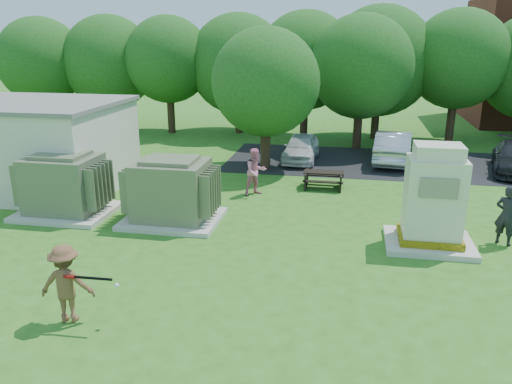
% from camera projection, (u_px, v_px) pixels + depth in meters
% --- Properties ---
extents(ground, '(120.00, 120.00, 0.00)m').
position_uv_depth(ground, '(223.00, 299.00, 11.27)').
color(ground, '#2D6619').
rests_on(ground, ground).
extents(parking_strip, '(20.00, 6.00, 0.01)m').
position_uv_depth(parking_strip, '(446.00, 166.00, 22.67)').
color(parking_strip, '#232326').
rests_on(parking_strip, ground).
extents(transformer_left, '(3.00, 2.40, 2.07)m').
position_uv_depth(transformer_left, '(64.00, 186.00, 16.35)').
color(transformer_left, beige).
rests_on(transformer_left, ground).
extents(transformer_right, '(3.00, 2.40, 2.07)m').
position_uv_depth(transformer_right, '(172.00, 192.00, 15.69)').
color(transformer_right, beige).
rests_on(transformer_right, ground).
extents(generator_cabinet, '(2.40, 1.96, 2.92)m').
position_uv_depth(generator_cabinet, '(433.00, 203.00, 13.75)').
color(generator_cabinet, beige).
rests_on(generator_cabinet, ground).
extents(picnic_table, '(1.53, 1.15, 0.66)m').
position_uv_depth(picnic_table, '(324.00, 178.00, 19.30)').
color(picnic_table, black).
rests_on(picnic_table, ground).
extents(batter, '(1.19, 0.81, 1.70)m').
position_uv_depth(batter, '(66.00, 284.00, 10.20)').
color(batter, brown).
rests_on(batter, ground).
extents(person_by_generator, '(0.76, 0.69, 1.74)m').
position_uv_depth(person_by_generator, '(507.00, 215.00, 13.97)').
color(person_by_generator, black).
rests_on(person_by_generator, ground).
extents(person_at_picnic, '(1.08, 1.05, 1.75)m').
position_uv_depth(person_at_picnic, '(256.00, 172.00, 18.36)').
color(person_at_picnic, pink).
rests_on(person_at_picnic, ground).
extents(car_white, '(1.59, 3.73, 1.26)m').
position_uv_depth(car_white, '(301.00, 148.00, 23.41)').
color(car_white, silver).
rests_on(car_white, ground).
extents(car_silver_a, '(2.05, 4.62, 1.48)m').
position_uv_depth(car_silver_a, '(393.00, 147.00, 23.10)').
color(car_silver_a, '#ADACB1').
rests_on(car_silver_a, ground).
extents(batting_equipment, '(1.03, 0.33, 0.31)m').
position_uv_depth(batting_equipment, '(91.00, 279.00, 9.91)').
color(batting_equipment, black).
rests_on(batting_equipment, ground).
extents(tree_row, '(41.30, 13.30, 7.30)m').
position_uv_depth(tree_row, '(337.00, 64.00, 27.03)').
color(tree_row, '#47301E').
rests_on(tree_row, ground).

